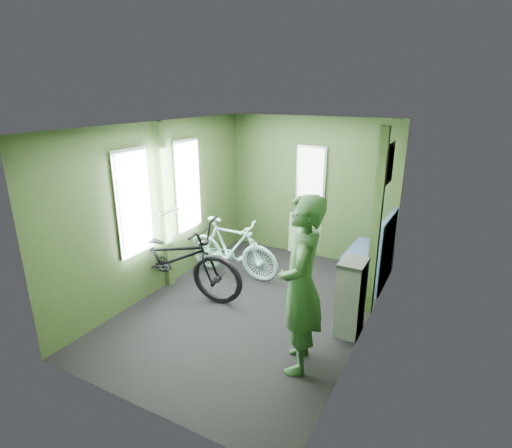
{
  "coord_description": "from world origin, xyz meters",
  "views": [
    {
      "loc": [
        2.21,
        -4.02,
        2.66
      ],
      "look_at": [
        0.0,
        0.1,
        1.1
      ],
      "focal_mm": 28.0,
      "sensor_mm": 36.0,
      "label": 1
    }
  ],
  "objects_px": {
    "waste_box": "(351,297)",
    "bicycle_mint": "(232,276)",
    "bicycle_black": "(173,294)",
    "bench_seat": "(369,262)",
    "passenger": "(301,285)"
  },
  "relations": [
    {
      "from": "passenger",
      "to": "bench_seat",
      "type": "xyz_separation_m",
      "value": [
        0.18,
        2.25,
        -0.59
      ]
    },
    {
      "from": "waste_box",
      "to": "bicycle_mint",
      "type": "bearing_deg",
      "value": 162.37
    },
    {
      "from": "bicycle_black",
      "to": "bicycle_mint",
      "type": "xyz_separation_m",
      "value": [
        0.41,
        0.87,
        0.0
      ]
    },
    {
      "from": "passenger",
      "to": "waste_box",
      "type": "distance_m",
      "value": 0.98
    },
    {
      "from": "bicycle_mint",
      "to": "waste_box",
      "type": "distance_m",
      "value": 2.11
    },
    {
      "from": "bicycle_black",
      "to": "waste_box",
      "type": "height_order",
      "value": "waste_box"
    },
    {
      "from": "bicycle_black",
      "to": "bench_seat",
      "type": "height_order",
      "value": "bench_seat"
    },
    {
      "from": "bicycle_mint",
      "to": "passenger",
      "type": "bearing_deg",
      "value": -130.5
    },
    {
      "from": "bicycle_mint",
      "to": "passenger",
      "type": "relative_size",
      "value": 0.86
    },
    {
      "from": "waste_box",
      "to": "bench_seat",
      "type": "relative_size",
      "value": 0.87
    },
    {
      "from": "waste_box",
      "to": "bench_seat",
      "type": "xyz_separation_m",
      "value": [
        -0.11,
        1.43,
        -0.14
      ]
    },
    {
      "from": "bicycle_black",
      "to": "waste_box",
      "type": "relative_size",
      "value": 2.32
    },
    {
      "from": "waste_box",
      "to": "bicycle_black",
      "type": "bearing_deg",
      "value": -174.16
    },
    {
      "from": "passenger",
      "to": "waste_box",
      "type": "relative_size",
      "value": 2.0
    },
    {
      "from": "waste_box",
      "to": "passenger",
      "type": "bearing_deg",
      "value": -109.59
    }
  ]
}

